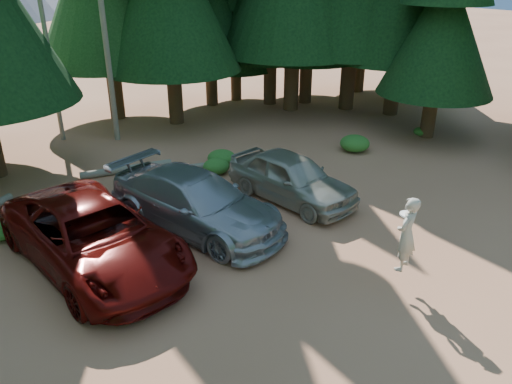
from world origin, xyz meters
The scene contains 18 objects.
ground centered at (0.00, 0.00, 0.00)m, with size 160.00×160.00×0.00m, color #A06544.
forest_belt_north centered at (0.00, 15.00, 0.00)m, with size 36.00×7.00×22.00m, color black, non-canonical shape.
forest_belt_east centered at (15.50, 4.00, 0.00)m, with size 6.00×22.00×22.00m, color black, non-canonical shape.
snag_front centered at (0.80, 14.50, 6.00)m, with size 0.24×0.24×12.00m, color #6F6B59.
snag_back centered at (-1.20, 16.00, 5.00)m, with size 0.20×0.20×10.00m, color #6F6B59.
red_pickup centered at (-3.82, 4.88, 0.90)m, with size 2.98×6.46×1.79m, color #590B07.
silver_minivan_center centered at (-0.60, 5.07, 0.86)m, with size 2.42×5.96×1.73m, color #A8ABB0.
silver_minivan_right centered at (3.00, 4.84, 0.82)m, with size 1.94×4.82×1.64m, color #B1AE9D.
frisbee_player centered at (1.85, -0.67, 1.53)m, with size 0.80×0.64×1.91m.
log_mid centered at (-0.50, 10.50, 0.14)m, with size 0.29×0.29×3.49m, color #6F6B59.
log_right centered at (1.45, 9.16, 0.14)m, with size 0.28×0.28×4.37m, color #6F6B59.
shrub_far_left centered at (-5.44, 7.95, 0.27)m, with size 0.99×0.99×0.54m, color #30661E.
shrub_left centered at (-1.09, 7.02, 0.21)m, with size 0.76×0.76×0.42m, color #30661E.
shrub_center_left centered at (-1.25, 7.86, 0.33)m, with size 1.21×1.21×0.67m, color #30661E.
shrub_center_right centered at (2.87, 8.95, 0.31)m, with size 1.12×1.12×0.62m, color #30661E.
shrub_right centered at (2.24, 8.37, 0.28)m, with size 1.02×1.02×0.56m, color #30661E.
shrub_far_right centered at (8.35, 6.86, 0.35)m, with size 1.26×1.26×0.70m, color #30661E.
shrub_edge_east centered at (12.43, 6.43, 0.20)m, with size 0.71×0.71×0.39m, color #30661E.
Camera 1 is at (-7.28, -6.79, 7.45)m, focal length 35.00 mm.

